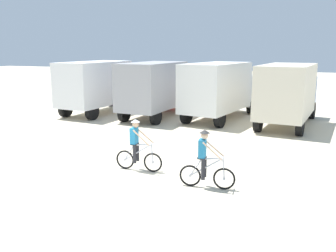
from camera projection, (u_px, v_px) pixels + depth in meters
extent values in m
plane|color=beige|center=(106.00, 183.00, 11.83)|extent=(120.00, 120.00, 0.00)
cube|color=white|center=(95.00, 83.00, 23.70)|extent=(2.94, 5.43, 2.70)
cube|color=#4C6B9E|center=(124.00, 86.00, 26.78)|extent=(2.35, 1.73, 2.00)
cube|color=black|center=(129.00, 80.00, 27.32)|extent=(2.02, 0.30, 0.80)
cylinder|color=black|center=(112.00, 99.00, 27.35)|extent=(0.42, 1.03, 1.00)
cylinder|color=black|center=(136.00, 101.00, 26.46)|extent=(0.42, 1.03, 1.00)
cylinder|color=black|center=(65.00, 109.00, 22.98)|extent=(0.42, 1.03, 1.00)
cylinder|color=black|center=(92.00, 112.00, 22.09)|extent=(0.42, 1.03, 1.00)
cube|color=#9E9EA3|center=(153.00, 85.00, 22.34)|extent=(2.76, 5.35, 2.70)
cube|color=#B21E1E|center=(175.00, 88.00, 25.47)|extent=(2.30, 1.65, 2.00)
cube|color=black|center=(179.00, 82.00, 26.02)|extent=(2.02, 0.22, 0.80)
cylinder|color=black|center=(161.00, 102.00, 26.00)|extent=(0.39, 1.02, 1.00)
cylinder|color=black|center=(188.00, 104.00, 25.18)|extent=(0.39, 1.02, 1.00)
cylinder|color=black|center=(124.00, 113.00, 21.55)|extent=(0.39, 1.02, 1.00)
cylinder|color=black|center=(156.00, 116.00, 20.73)|extent=(0.39, 1.02, 1.00)
cube|color=white|center=(216.00, 87.00, 21.57)|extent=(3.36, 5.57, 2.70)
cube|color=silver|center=(237.00, 90.00, 24.51)|extent=(2.45, 1.90, 2.00)
cube|color=black|center=(242.00, 84.00, 25.02)|extent=(2.00, 0.47, 0.80)
cylinder|color=black|center=(222.00, 104.00, 25.16)|extent=(0.51, 1.04, 1.00)
cylinder|color=black|center=(251.00, 106.00, 24.11)|extent=(0.51, 1.04, 1.00)
cylinder|color=black|center=(186.00, 115.00, 21.00)|extent=(0.51, 1.04, 1.00)
cylinder|color=black|center=(220.00, 118.00, 19.95)|extent=(0.51, 1.04, 1.00)
cube|color=beige|center=(287.00, 90.00, 19.70)|extent=(2.98, 5.44, 2.70)
cube|color=#4C6B9E|center=(296.00, 93.00, 22.77)|extent=(2.36, 1.74, 2.00)
cube|color=black|center=(298.00, 86.00, 23.31)|extent=(2.02, 0.31, 0.80)
cylinder|color=black|center=(277.00, 108.00, 23.34)|extent=(0.43, 1.03, 1.00)
cylinder|color=black|center=(312.00, 111.00, 22.44)|extent=(0.43, 1.03, 1.00)
cylinder|color=black|center=(258.00, 122.00, 18.99)|extent=(0.43, 1.03, 1.00)
cylinder|color=black|center=(300.00, 126.00, 18.09)|extent=(0.43, 1.03, 1.00)
torus|color=black|center=(153.00, 162.00, 12.83)|extent=(0.68, 0.08, 0.68)
cylinder|color=silver|center=(153.00, 162.00, 12.83)|extent=(0.08, 0.08, 0.08)
torus|color=black|center=(125.00, 160.00, 13.16)|extent=(0.68, 0.08, 0.68)
cylinder|color=silver|center=(125.00, 160.00, 13.16)|extent=(0.08, 0.08, 0.08)
cylinder|color=silver|center=(138.00, 152.00, 12.94)|extent=(1.03, 0.08, 0.68)
cylinder|color=silver|center=(142.00, 145.00, 12.83)|extent=(0.66, 0.07, 0.13)
cylinder|color=silver|center=(129.00, 152.00, 13.05)|extent=(0.39, 0.06, 0.59)
cylinder|color=silver|center=(152.00, 153.00, 12.78)|extent=(0.10, 0.05, 0.64)
cylinder|color=silver|center=(151.00, 144.00, 12.72)|extent=(0.05, 0.52, 0.04)
cube|color=black|center=(134.00, 144.00, 12.93)|extent=(0.24, 0.13, 0.06)
cube|color=teal|center=(134.00, 136.00, 12.86)|extent=(0.21, 0.33, 0.56)
sphere|color=tan|center=(136.00, 124.00, 12.76)|extent=(0.22, 0.22, 0.22)
cone|color=silver|center=(135.00, 121.00, 12.73)|extent=(0.32, 0.32, 0.10)
cylinder|color=#26262B|center=(138.00, 152.00, 13.09)|extent=(0.12, 0.12, 0.66)
cylinder|color=#26262B|center=(135.00, 154.00, 12.85)|extent=(0.12, 0.12, 0.66)
cylinder|color=tan|center=(145.00, 136.00, 12.93)|extent=(0.63, 0.11, 0.53)
cylinder|color=tan|center=(141.00, 138.00, 12.59)|extent=(0.63, 0.07, 0.53)
torus|color=black|center=(224.00, 179.00, 11.24)|extent=(0.68, 0.11, 0.68)
cylinder|color=silver|center=(224.00, 179.00, 11.24)|extent=(0.09, 0.09, 0.08)
torus|color=black|center=(190.00, 176.00, 11.52)|extent=(0.68, 0.11, 0.68)
cylinder|color=silver|center=(190.00, 176.00, 11.52)|extent=(0.09, 0.09, 0.08)
cylinder|color=silver|center=(206.00, 167.00, 11.32)|extent=(1.03, 0.13, 0.68)
cylinder|color=silver|center=(212.00, 159.00, 11.22)|extent=(0.66, 0.10, 0.13)
cylinder|color=silver|center=(196.00, 167.00, 11.42)|extent=(0.39, 0.08, 0.59)
cylinder|color=silver|center=(224.00, 169.00, 11.18)|extent=(0.10, 0.06, 0.64)
cylinder|color=silver|center=(223.00, 158.00, 11.12)|extent=(0.08, 0.52, 0.04)
cube|color=black|center=(201.00, 158.00, 11.31)|extent=(0.25, 0.14, 0.06)
cube|color=teal|center=(202.00, 148.00, 11.24)|extent=(0.22, 0.33, 0.56)
sphere|color=beige|center=(205.00, 136.00, 11.14)|extent=(0.22, 0.22, 0.22)
cone|color=#333333|center=(205.00, 131.00, 11.11)|extent=(0.32, 0.32, 0.10)
cylinder|color=#26262B|center=(205.00, 167.00, 11.47)|extent=(0.12, 0.12, 0.66)
cylinder|color=#26262B|center=(203.00, 169.00, 11.23)|extent=(0.12, 0.12, 0.66)
cylinder|color=beige|center=(214.00, 148.00, 11.32)|extent=(0.63, 0.14, 0.53)
cylinder|color=beige|center=(212.00, 151.00, 10.98)|extent=(0.63, 0.06, 0.53)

